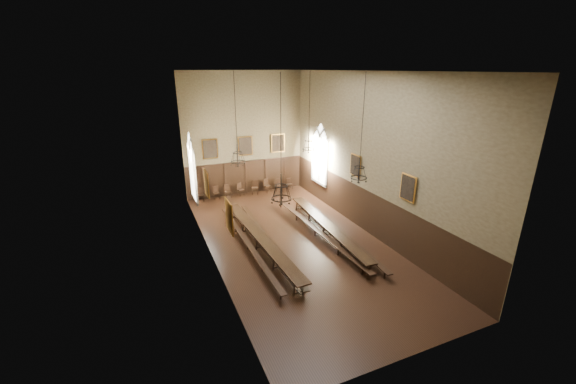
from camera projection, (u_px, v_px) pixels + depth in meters
floor at (294, 243)px, 19.54m from camera, size 9.00×18.00×0.02m
ceiling at (296, 71)px, 16.54m from camera, size 9.00×18.00×0.02m
wall_back at (244, 135)px, 25.85m from camera, size 9.00×0.02×9.00m
wall_front at (423, 237)px, 10.24m from camera, size 9.00×0.02×9.00m
wall_left at (207, 174)px, 16.36m from camera, size 0.02×18.00×9.00m
wall_right at (368, 156)px, 19.73m from camera, size 0.02×18.00×9.00m
wainscot_panelling at (295, 222)px, 19.12m from camera, size 9.00×18.00×2.50m
table_left at (261, 242)px, 18.72m from camera, size 1.09×9.94×0.77m
table_right at (327, 230)px, 20.19m from camera, size 1.15×9.31×0.72m
bench_left_outer at (247, 244)px, 18.69m from camera, size 0.31×10.15×0.46m
bench_left_inner at (268, 241)px, 19.03m from camera, size 0.65×10.21×0.46m
bench_right_inner at (315, 231)px, 20.20m from camera, size 0.63×10.55×0.47m
bench_right_outer at (337, 231)px, 20.27m from camera, size 0.90×10.23×0.46m
chair_0 at (200, 197)px, 25.48m from camera, size 0.48×0.48×1.03m
chair_1 at (216, 195)px, 25.96m from camera, size 0.45×0.45×0.95m
chair_2 at (228, 194)px, 26.27m from camera, size 0.48×0.48×0.95m
chair_3 at (241, 192)px, 26.68m from camera, size 0.53×0.53×0.94m
chair_4 at (255, 190)px, 26.99m from camera, size 0.58×0.58×1.04m
chair_5 at (267, 188)px, 27.48m from camera, size 0.57×0.57×1.02m
chair_6 at (278, 187)px, 27.70m from camera, size 0.43×0.43×0.90m
chair_7 at (290, 186)px, 28.09m from camera, size 0.43×0.43×0.87m
chandelier_back_left at (238, 156)px, 19.36m from camera, size 0.82×0.82×4.92m
chandelier_back_right at (309, 143)px, 20.93m from camera, size 0.75×0.75×4.57m
chandelier_front_left at (281, 191)px, 15.12m from camera, size 0.90×0.90×5.35m
chandelier_front_right at (359, 171)px, 16.82m from camera, size 0.81×0.81×5.00m
portrait_back_0 at (210, 149)px, 25.03m from camera, size 1.10×0.12×1.40m
portrait_back_1 at (245, 146)px, 26.00m from camera, size 1.10×0.12×1.40m
portrait_back_2 at (278, 143)px, 26.97m from camera, size 1.10×0.12×1.40m
portrait_left_0 at (206, 184)px, 17.54m from camera, size 0.12×1.00×1.30m
portrait_left_1 at (229, 217)px, 13.64m from camera, size 0.12×1.00×1.30m
portrait_right_0 at (355, 165)px, 20.81m from camera, size 0.12×1.00×1.30m
portrait_right_1 at (408, 188)px, 16.91m from camera, size 0.12×1.00×1.30m
window_right at (320, 154)px, 24.83m from camera, size 0.20×2.20×4.60m
window_left at (192, 167)px, 21.52m from camera, size 0.20×2.20×4.60m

